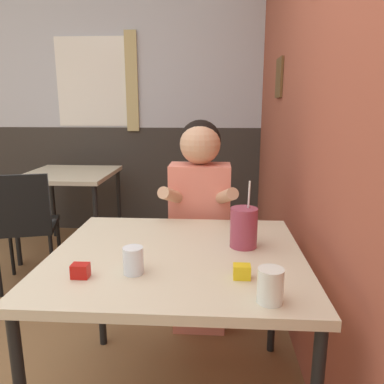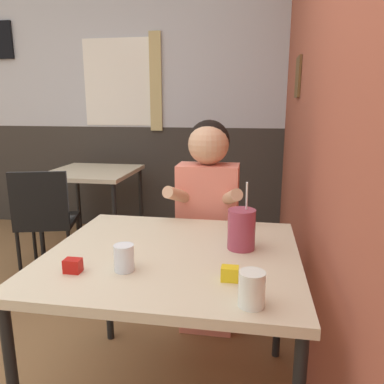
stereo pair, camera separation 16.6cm
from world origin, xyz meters
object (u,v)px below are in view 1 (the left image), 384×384
(chair_near_window, at_px, (25,221))
(background_table, at_px, (70,181))
(main_table, at_px, (177,267))
(person_seated, at_px, (200,220))
(cocktail_pitcher, at_px, (244,227))

(chair_near_window, bearing_deg, background_table, 70.35)
(main_table, distance_m, chair_near_window, 1.61)
(person_seated, xyz_separation_m, cocktail_pitcher, (0.21, -0.55, 0.14))
(background_table, bearing_deg, person_seated, -43.60)
(person_seated, height_order, cocktail_pitcher, person_seated)
(main_table, height_order, cocktail_pitcher, cocktail_pitcher)
(main_table, distance_m, person_seated, 0.64)
(main_table, relative_size, cocktail_pitcher, 3.54)
(background_table, bearing_deg, chair_near_window, -94.23)
(background_table, relative_size, person_seated, 0.64)
(person_seated, bearing_deg, main_table, -95.94)
(cocktail_pitcher, bearing_deg, chair_near_window, 146.87)
(chair_near_window, height_order, cocktail_pitcher, cocktail_pitcher)
(main_table, relative_size, chair_near_window, 1.17)
(person_seated, bearing_deg, background_table, 136.40)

